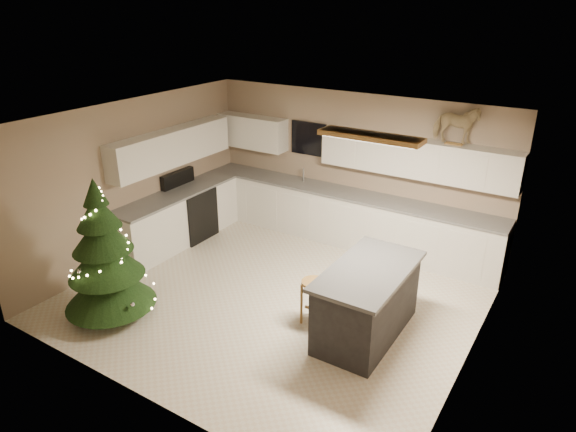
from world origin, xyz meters
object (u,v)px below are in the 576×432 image
Objects in this scene: christmas_tree at (105,262)px; rocking_horse at (456,125)px; bar_stool at (314,291)px; island at (367,301)px; toddler at (348,280)px.

rocking_horse is at bearing 49.63° from christmas_tree.
bar_stool is 2.78m from christmas_tree.
rocking_horse reaches higher than christmas_tree.
christmas_tree is at bearing -151.22° from bar_stool.
toddler is at bearing 136.45° from island.
christmas_tree is (-3.12, -1.47, 0.34)m from island.
bar_stool is 3.31m from rocking_horse.
toddler is (2.63, 1.94, -0.41)m from christmas_tree.
rocking_horse reaches higher than toddler.
bar_stool is at bearing 28.78° from christmas_tree.
christmas_tree reaches higher than bar_stool.
bar_stool is at bearing -155.73° from toddler.
rocking_horse is at bearing 84.98° from island.
toddler reaches higher than bar_stool.
christmas_tree is at bearing -154.75° from island.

